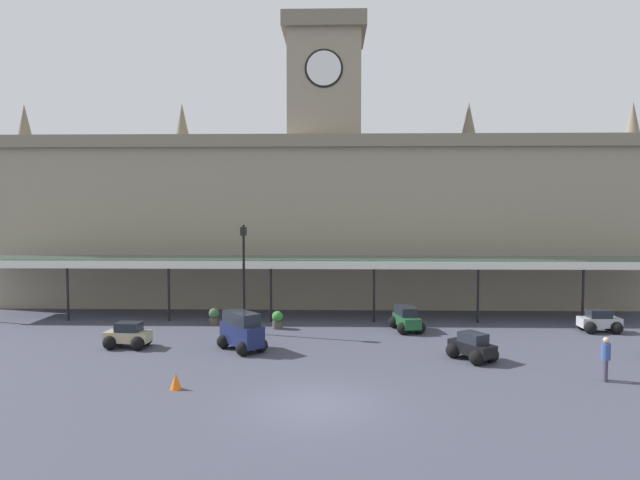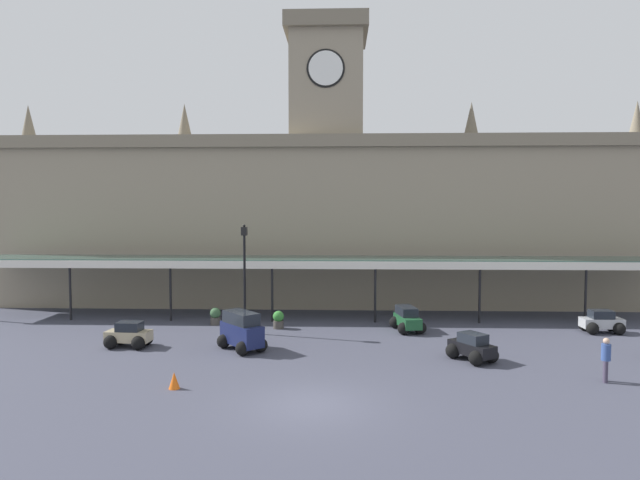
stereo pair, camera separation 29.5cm
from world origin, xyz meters
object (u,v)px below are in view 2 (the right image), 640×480
object	(u,v)px
planter_by_canopy	(278,320)
car_black_sedan	(472,349)
car_navy_van	(242,333)
car_silver_sedan	(602,323)
car_green_estate	(407,320)
car_beige_sedan	(129,336)
traffic_cone	(174,380)
victorian_lamppost	(244,267)
pedestrian_crossing_forecourt	(606,358)
planter_forecourt_centre	(215,316)

from	to	relation	value
planter_by_canopy	car_black_sedan	bearing A→B (deg)	-33.33
car_navy_van	car_silver_sedan	bearing A→B (deg)	12.74
car_green_estate	planter_by_canopy	bearing A→B (deg)	177.25
car_beige_sedan	traffic_cone	distance (m)	7.01
car_navy_van	car_beige_sedan	bearing A→B (deg)	176.32
planter_by_canopy	car_navy_van	bearing A→B (deg)	-104.60
car_navy_van	car_beige_sedan	size ratio (longest dim) A/B	1.21
car_black_sedan	car_beige_sedan	xyz separation A→B (m)	(-15.56, 1.72, 0.00)
car_silver_sedan	traffic_cone	distance (m)	21.88
car_black_sedan	planter_by_canopy	xyz separation A→B (m)	(-8.98, 5.91, -0.01)
car_silver_sedan	car_green_estate	size ratio (longest dim) A/B	0.86
car_silver_sedan	car_beige_sedan	xyz separation A→B (m)	(-23.61, -3.77, 0.00)
car_navy_van	victorian_lamppost	distance (m)	4.33
pedestrian_crossing_forecourt	car_silver_sedan	bearing A→B (deg)	65.50
car_black_sedan	car_navy_van	world-z (taller)	car_navy_van
planter_by_canopy	pedestrian_crossing_forecourt	bearing A→B (deg)	-33.04
planter_by_canopy	planter_forecourt_centre	size ratio (longest dim) A/B	1.00
car_green_estate	victorian_lamppost	bearing A→B (deg)	-174.49
pedestrian_crossing_forecourt	victorian_lamppost	bearing A→B (deg)	153.35
car_silver_sedan	car_green_estate	xyz separation A→B (m)	(-10.12, 0.08, 0.06)
car_navy_van	car_green_estate	distance (m)	9.12
car_green_estate	victorian_lamppost	distance (m)	9.06
car_black_sedan	car_green_estate	distance (m)	5.95
pedestrian_crossing_forecourt	planter_by_canopy	size ratio (longest dim) A/B	1.74
car_navy_van	planter_by_canopy	bearing A→B (deg)	75.40
planter_forecourt_centre	car_beige_sedan	bearing A→B (deg)	-120.43
car_silver_sedan	car_black_sedan	bearing A→B (deg)	-145.69
victorian_lamppost	traffic_cone	bearing A→B (deg)	-96.62
car_beige_sedan	planter_by_canopy	distance (m)	7.80
car_black_sedan	car_silver_sedan	xyz separation A→B (m)	(8.05, 5.49, 0.00)
car_silver_sedan	planter_by_canopy	bearing A→B (deg)	178.61
car_silver_sedan	pedestrian_crossing_forecourt	xyz separation A→B (m)	(-3.75, -8.23, 0.41)
car_beige_sedan	car_green_estate	xyz separation A→B (m)	(13.50, 3.85, 0.06)
car_green_estate	traffic_cone	world-z (taller)	car_green_estate
car_black_sedan	pedestrian_crossing_forecourt	size ratio (longest dim) A/B	1.35
car_black_sedan	car_beige_sedan	bearing A→B (deg)	173.69
car_silver_sedan	victorian_lamppost	xyz separation A→B (m)	(-18.66, -0.74, 2.97)
car_black_sedan	car_silver_sedan	size ratio (longest dim) A/B	1.10
planter_by_canopy	traffic_cone	bearing A→B (deg)	-104.85
car_black_sedan	planter_by_canopy	bearing A→B (deg)	146.67
car_silver_sedan	car_navy_van	size ratio (longest dim) A/B	0.81
car_green_estate	planter_by_canopy	size ratio (longest dim) A/B	2.48
traffic_cone	car_green_estate	bearing A→B (deg)	45.25
planter_forecourt_centre	planter_by_canopy	bearing A→B (deg)	-12.78
car_beige_sedan	car_black_sedan	bearing A→B (deg)	-6.31
victorian_lamppost	traffic_cone	size ratio (longest dim) A/B	9.39
planter_by_canopy	planter_forecourt_centre	bearing A→B (deg)	167.22
victorian_lamppost	car_green_estate	bearing A→B (deg)	5.51
car_green_estate	pedestrian_crossing_forecourt	size ratio (longest dim) A/B	1.42
car_black_sedan	victorian_lamppost	world-z (taller)	victorian_lamppost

